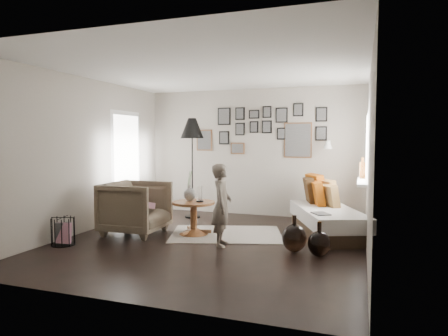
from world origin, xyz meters
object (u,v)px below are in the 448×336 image
(daybed, at_px, (328,216))
(demijohn_large, at_px, (294,238))
(pedestal_table, at_px, (194,219))
(vase, at_px, (190,192))
(demijohn_small, at_px, (319,244))
(child, at_px, (222,205))
(armchair, at_px, (136,208))
(magazine_basket, at_px, (63,231))
(floor_lamp, at_px, (192,132))

(daybed, height_order, demijohn_large, daybed)
(pedestal_table, distance_m, vase, 0.46)
(demijohn_small, xyz_separation_m, child, (-1.41, 0.10, 0.43))
(daybed, bearing_deg, armchair, 177.88)
(pedestal_table, xyz_separation_m, armchair, (-0.93, -0.26, 0.18))
(magazine_basket, height_order, child, child)
(magazine_basket, distance_m, demijohn_large, 3.38)
(demijohn_large, bearing_deg, magazine_basket, -167.19)
(demijohn_large, distance_m, demijohn_small, 0.37)
(vase, distance_m, demijohn_small, 2.30)
(vase, xyz_separation_m, floor_lamp, (-0.53, 1.32, 1.01))
(pedestal_table, distance_m, child, 0.91)
(daybed, bearing_deg, child, -158.53)
(armchair, relative_size, demijohn_small, 2.05)
(magazine_basket, xyz_separation_m, demijohn_small, (3.65, 0.63, -0.03))
(vase, relative_size, child, 0.41)
(vase, height_order, demijohn_large, vase)
(vase, height_order, demijohn_small, vase)
(child, bearing_deg, floor_lamp, 21.46)
(floor_lamp, bearing_deg, vase, -68.18)
(daybed, distance_m, magazine_basket, 4.18)
(vase, height_order, armchair, vase)
(demijohn_large, bearing_deg, daybed, 75.13)
(demijohn_small, bearing_deg, child, 176.13)
(pedestal_table, relative_size, floor_lamp, 0.35)
(demijohn_large, relative_size, demijohn_small, 1.10)
(pedestal_table, relative_size, vase, 1.40)
(daybed, bearing_deg, pedestal_table, 179.76)
(demijohn_small, height_order, child, child)
(daybed, bearing_deg, magazine_basket, -172.47)
(daybed, xyz_separation_m, demijohn_small, (0.00, -1.42, -0.12))
(magazine_basket, xyz_separation_m, child, (2.24, 0.73, 0.40))
(daybed, height_order, armchair, daybed)
(vase, bearing_deg, pedestal_table, -14.04)
(armchair, height_order, magazine_basket, armchair)
(magazine_basket, bearing_deg, floor_lamp, 69.51)
(daybed, xyz_separation_m, magazine_basket, (-3.64, -2.05, -0.09))
(daybed, relative_size, floor_lamp, 1.04)
(vase, distance_m, magazine_basket, 2.01)
(child, bearing_deg, vase, 41.66)
(child, bearing_deg, demijohn_small, -107.00)
(armchair, xyz_separation_m, child, (1.59, -0.25, 0.17))
(daybed, height_order, magazine_basket, daybed)
(vase, height_order, floor_lamp, floor_lamp)
(floor_lamp, relative_size, demijohn_small, 4.25)
(pedestal_table, xyz_separation_m, floor_lamp, (-0.61, 1.34, 1.46))
(pedestal_table, distance_m, floor_lamp, 2.07)
(daybed, distance_m, armchair, 3.19)
(vase, xyz_separation_m, daybed, (2.15, 0.80, -0.41))
(armchair, bearing_deg, vase, -73.73)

